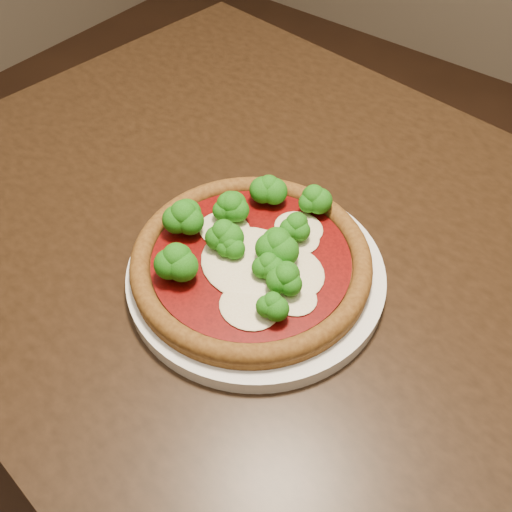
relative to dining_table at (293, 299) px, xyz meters
The scene contains 3 objects.
dining_table is the anchor object (origin of this frame).
plate 0.14m from the dining_table, 94.02° to the right, with size 0.29×0.29×0.02m, color silver.
pizza 0.16m from the dining_table, 102.06° to the right, with size 0.27×0.27×0.06m.
Camera 1 is at (0.15, -0.25, 1.25)m, focal length 40.00 mm.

